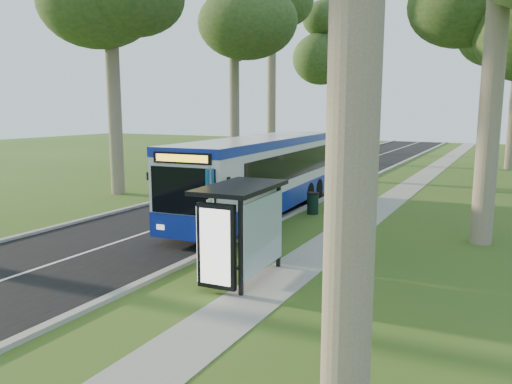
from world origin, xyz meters
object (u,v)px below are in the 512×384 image
at_px(bus, 261,175).
at_px(bus_stop_sign, 210,203).
at_px(car_white, 258,157).
at_px(car_silver, 307,149).
at_px(litter_bin, 313,203).
at_px(bus_shelter, 238,216).

relative_size(bus, bus_stop_sign, 4.52).
relative_size(car_white, car_silver, 1.09).
relative_size(litter_bin, car_white, 0.19).
bearing_deg(car_white, bus_shelter, -46.53).
height_order(bus_stop_sign, bus_shelter, bus_stop_sign).
bearing_deg(litter_bin, car_white, 125.16).
bearing_deg(bus_shelter, car_silver, 105.37).
height_order(bus, bus_shelter, bus).
distance_m(litter_bin, car_white, 17.01).
bearing_deg(bus, litter_bin, 27.92).
xyz_separation_m(bus_stop_sign, litter_bin, (0.37, 7.60, -1.25)).
xyz_separation_m(bus, litter_bin, (1.92, 1.18, -1.24)).
distance_m(bus, car_white, 17.04).
bearing_deg(car_silver, bus_shelter, -85.11).
height_order(bus, car_silver, bus).
bearing_deg(litter_bin, bus, -148.39).
distance_m(bus, bus_stop_sign, 6.60).
relative_size(bus, bus_shelter, 4.17).
height_order(bus, bus_stop_sign, bus).
xyz_separation_m(bus_shelter, car_silver, (-11.16, 33.00, -1.01)).
xyz_separation_m(bus_stop_sign, bus_shelter, (1.78, -1.47, 0.05)).
bearing_deg(car_silver, litter_bin, -81.62).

